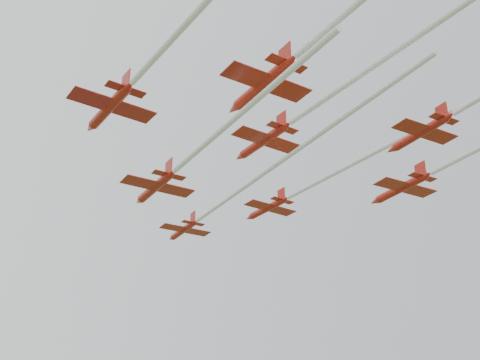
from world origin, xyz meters
TOP-DOWN VIEW (x-y plane):
  - jet_lead at (-3.56, 6.75)m, footprint 10.10×56.83m
  - jet_row2_left at (-13.77, 2.41)m, footprint 9.74×44.06m
  - jet_row2_right at (5.54, -5.24)m, footprint 8.20×60.38m
  - jet_row3_left at (-25.93, -18.15)m, footprint 9.42×66.81m
  - jet_row3_mid at (-6.86, -17.87)m, footprint 8.94×57.98m
  - jet_row4_left at (-14.77, -24.55)m, footprint 9.89×52.96m

SIDE VIEW (x-z plane):
  - jet_lead at x=-3.56m, z-range 53.97..56.31m
  - jet_row2_left at x=-13.77m, z-range 54.05..56.91m
  - jet_row2_right at x=5.54m, z-range 55.93..58.38m
  - jet_row3_left at x=-25.93m, z-range 56.05..58.86m
  - jet_row3_mid at x=-6.86m, z-range 56.95..59.61m
  - jet_row4_left at x=-14.77m, z-range 56.85..59.77m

